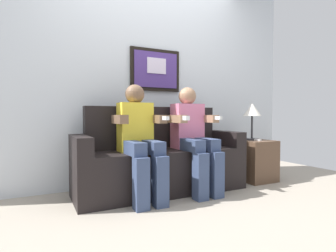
# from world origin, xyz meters

# --- Properties ---
(ground_plane) EXTENTS (5.44, 5.44, 0.00)m
(ground_plane) POSITION_xyz_m (0.00, 0.00, 0.00)
(ground_plane) COLOR #9E9384
(back_wall_assembly) EXTENTS (4.19, 0.10, 2.60)m
(back_wall_assembly) POSITION_xyz_m (0.00, 0.76, 1.30)
(back_wall_assembly) COLOR silver
(back_wall_assembly) RESTS_ON ground_plane
(couch) EXTENTS (1.79, 0.58, 0.90)m
(couch) POSITION_xyz_m (0.00, 0.33, 0.31)
(couch) COLOR black
(couch) RESTS_ON ground_plane
(person_on_left) EXTENTS (0.46, 0.56, 1.11)m
(person_on_left) POSITION_xyz_m (-0.30, 0.16, 0.61)
(person_on_left) COLOR yellow
(person_on_left) RESTS_ON ground_plane
(person_on_right) EXTENTS (0.46, 0.56, 1.11)m
(person_on_right) POSITION_xyz_m (0.30, 0.16, 0.61)
(person_on_right) COLOR pink
(person_on_right) RESTS_ON ground_plane
(side_table_right) EXTENTS (0.40, 0.40, 0.50)m
(side_table_right) POSITION_xyz_m (1.24, 0.22, 0.25)
(side_table_right) COLOR brown
(side_table_right) RESTS_ON ground_plane
(table_lamp) EXTENTS (0.22, 0.22, 0.46)m
(table_lamp) POSITION_xyz_m (1.23, 0.27, 0.86)
(table_lamp) COLOR #333338
(table_lamp) RESTS_ON side_table_right
(spare_remote_on_table) EXTENTS (0.04, 0.13, 0.02)m
(spare_remote_on_table) POSITION_xyz_m (1.22, 0.18, 0.51)
(spare_remote_on_table) COLOR white
(spare_remote_on_table) RESTS_ON side_table_right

